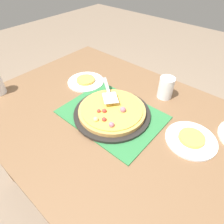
# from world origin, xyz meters

# --- Properties ---
(ground_plane) EXTENTS (8.00, 8.00, 0.00)m
(ground_plane) POSITION_xyz_m (0.00, 0.00, 0.00)
(ground_plane) COLOR #84705B
(dining_table) EXTENTS (1.40, 1.00, 0.75)m
(dining_table) POSITION_xyz_m (0.00, 0.00, 0.64)
(dining_table) COLOR brown
(dining_table) RESTS_ON ground_plane
(placemat) EXTENTS (0.48, 0.36, 0.01)m
(placemat) POSITION_xyz_m (0.00, 0.00, 0.75)
(placemat) COLOR #2D753D
(placemat) RESTS_ON dining_table
(pizza_pan) EXTENTS (0.38, 0.38, 0.01)m
(pizza_pan) POSITION_xyz_m (0.00, 0.00, 0.76)
(pizza_pan) COLOR black
(pizza_pan) RESTS_ON placemat
(pizza) EXTENTS (0.33, 0.33, 0.05)m
(pizza) POSITION_xyz_m (-0.00, 0.00, 0.78)
(pizza) COLOR tan
(pizza) RESTS_ON pizza_pan
(plate_near_left) EXTENTS (0.22, 0.22, 0.01)m
(plate_near_left) POSITION_xyz_m (-0.37, -0.10, 0.76)
(plate_near_left) COLOR white
(plate_near_left) RESTS_ON dining_table
(plate_far_right) EXTENTS (0.22, 0.22, 0.01)m
(plate_far_right) POSITION_xyz_m (0.31, -0.12, 0.76)
(plate_far_right) COLOR white
(plate_far_right) RESTS_ON dining_table
(served_slice_left) EXTENTS (0.11, 0.11, 0.02)m
(served_slice_left) POSITION_xyz_m (-0.37, -0.10, 0.77)
(served_slice_left) COLOR #EAB747
(served_slice_left) RESTS_ON plate_near_left
(served_slice_right) EXTENTS (0.11, 0.11, 0.02)m
(served_slice_right) POSITION_xyz_m (0.31, -0.12, 0.77)
(served_slice_right) COLOR #EAB747
(served_slice_right) RESTS_ON plate_far_right
(cup_far) EXTENTS (0.08, 0.08, 0.12)m
(cup_far) POSITION_xyz_m (-0.12, -0.31, 0.81)
(cup_far) COLOR white
(cup_far) RESTS_ON dining_table
(pizza_server) EXTENTS (0.21, 0.18, 0.01)m
(pizza_server) POSITION_xyz_m (0.08, -0.06, 0.82)
(pizza_server) COLOR silver
(pizza_server) RESTS_ON pizza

